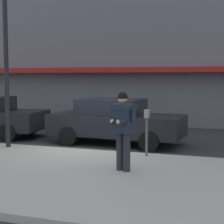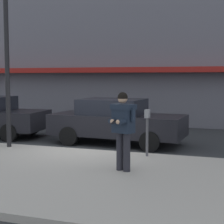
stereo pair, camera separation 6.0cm
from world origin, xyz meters
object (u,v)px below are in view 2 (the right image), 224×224
object	(u,v)px
parked_sedan_mid	(116,121)
man_texting_on_phone	(123,123)
street_lamp_post	(7,48)
parking_meter	(147,126)

from	to	relation	value
parked_sedan_mid	man_texting_on_phone	distance (m)	4.21
parked_sedan_mid	street_lamp_post	world-z (taller)	street_lamp_post
parked_sedan_mid	man_texting_on_phone	size ratio (longest dim) A/B	2.54
street_lamp_post	parking_meter	size ratio (longest dim) A/B	3.84
parked_sedan_mid	street_lamp_post	size ratio (longest dim) A/B	0.94
parked_sedan_mid	street_lamp_post	xyz separation A→B (m)	(-2.73, -2.24, 2.35)
man_texting_on_phone	parking_meter	bearing A→B (deg)	85.37
man_texting_on_phone	street_lamp_post	xyz separation A→B (m)	(-4.21, 1.68, 1.89)
man_texting_on_phone	parking_meter	distance (m)	1.76
street_lamp_post	parking_meter	bearing A→B (deg)	0.66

